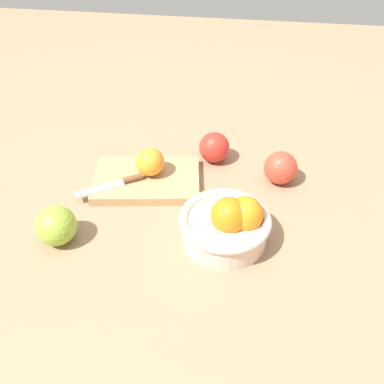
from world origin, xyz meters
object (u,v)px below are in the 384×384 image
cutting_board (147,180)px  orange_on_board (150,162)px  bowl (227,224)px  apple_front_left (281,168)px  apple_front_left_2 (214,147)px  knife (119,183)px  apple_back_right (56,226)px

cutting_board → orange_on_board: orange_on_board is taller
bowl → apple_front_left: size_ratio=2.37×
bowl → apple_front_left_2: bearing=-78.6°
orange_on_board → apple_front_left: 0.30m
orange_on_board → apple_front_left_2: orange_on_board is taller
cutting_board → bowl: bearing=142.3°
orange_on_board → apple_front_left_2: bearing=-142.7°
orange_on_board → apple_front_left_2: size_ratio=0.87×
bowl → apple_front_left: (-0.10, -0.21, -0.00)m
orange_on_board → knife: bearing=39.3°
apple_back_right → apple_front_left_2: apple_back_right is taller
bowl → cutting_board: 0.25m
cutting_board → apple_back_right: (0.13, 0.20, 0.03)m
cutting_board → apple_front_left: size_ratio=3.16×
cutting_board → apple_back_right: size_ratio=3.03×
bowl → orange_on_board: size_ratio=2.78×
orange_on_board → apple_front_left_2: (-0.14, -0.10, -0.02)m
bowl → apple_back_right: bowl is taller
knife → apple_front_left_2: (-0.20, -0.15, 0.01)m
apple_back_right → cutting_board: bearing=-122.8°
cutting_board → orange_on_board: 0.05m
orange_on_board → knife: 0.08m
bowl → knife: bowl is taller
knife → apple_back_right: apple_back_right is taller
knife → cutting_board: bearing=-145.3°
bowl → apple_front_left: 0.23m
bowl → apple_front_left_2: 0.28m
apple_front_left → apple_front_left_2: size_ratio=1.02×
knife → apple_front_left: bearing=-165.7°
bowl → orange_on_board: bowl is taller
orange_on_board → apple_back_right: (0.14, 0.22, -0.01)m
orange_on_board → apple_front_left: (-0.30, -0.04, -0.01)m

